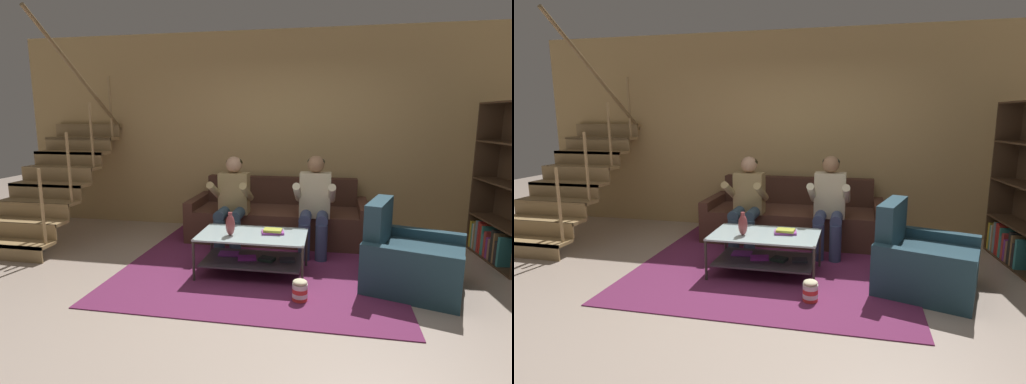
% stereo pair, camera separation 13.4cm
% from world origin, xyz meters
% --- Properties ---
extents(ground, '(16.80, 16.80, 0.00)m').
position_xyz_m(ground, '(0.00, 0.00, 0.00)').
color(ground, '#B09C8D').
extents(back_partition, '(8.40, 0.12, 2.90)m').
position_xyz_m(back_partition, '(0.00, 2.46, 1.45)').
color(back_partition, tan).
rests_on(back_partition, ground).
extents(staircase_run, '(1.10, 2.72, 2.88)m').
position_xyz_m(staircase_run, '(-3.16, 1.71, 1.09)').
color(staircase_run, tan).
rests_on(staircase_run, ground).
extents(couch, '(2.41, 0.91, 0.82)m').
position_xyz_m(couch, '(-0.09, 1.89, 0.28)').
color(couch, '#4F2F24').
rests_on(couch, ground).
extents(person_seated_left, '(0.50, 0.58, 1.18)m').
position_xyz_m(person_seated_left, '(-0.62, 1.36, 0.65)').
color(person_seated_left, '#304658').
rests_on(person_seated_left, ground).
extents(person_seated_right, '(0.50, 0.58, 1.21)m').
position_xyz_m(person_seated_right, '(0.43, 1.36, 0.66)').
color(person_seated_right, '#384366').
rests_on(person_seated_right, ground).
extents(coffee_table, '(1.14, 0.66, 0.45)m').
position_xyz_m(coffee_table, '(-0.19, 0.56, 0.30)').
color(coffee_table, '#ABC4C6').
rests_on(coffee_table, ground).
extents(area_rug, '(3.00, 3.29, 0.01)m').
position_xyz_m(area_rug, '(-0.14, 1.10, 0.01)').
color(area_rug, '#68254D').
rests_on(area_rug, ground).
extents(vase, '(0.10, 0.10, 0.25)m').
position_xyz_m(vase, '(-0.41, 0.46, 0.57)').
color(vase, brown).
rests_on(vase, coffee_table).
extents(book_stack, '(0.26, 0.20, 0.05)m').
position_xyz_m(book_stack, '(0.02, 0.61, 0.47)').
color(book_stack, purple).
rests_on(book_stack, coffee_table).
extents(bookshelf, '(0.42, 1.12, 1.85)m').
position_xyz_m(bookshelf, '(2.62, 1.50, 0.67)').
color(bookshelf, '#4B3523').
rests_on(bookshelf, ground).
extents(armchair, '(1.10, 1.10, 0.86)m').
position_xyz_m(armchair, '(1.40, 0.51, 0.27)').
color(armchair, '#23404D').
rests_on(armchair, ground).
extents(popcorn_tub, '(0.14, 0.14, 0.21)m').
position_xyz_m(popcorn_tub, '(0.36, -0.01, 0.11)').
color(popcorn_tub, red).
rests_on(popcorn_tub, ground).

